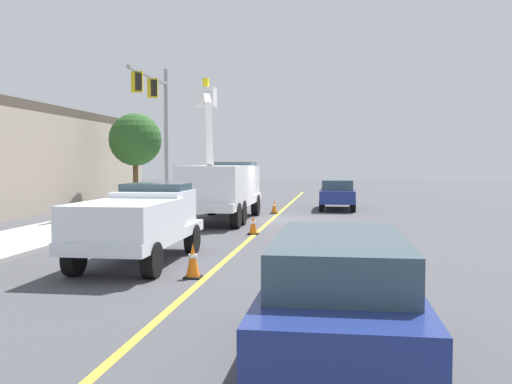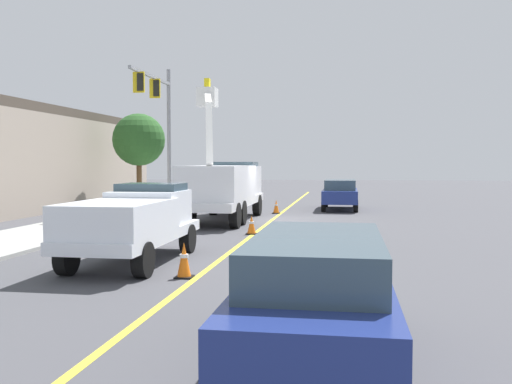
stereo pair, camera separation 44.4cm
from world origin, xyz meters
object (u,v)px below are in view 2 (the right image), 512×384
Objects in this scene: traffic_cone_leading at (184,260)px; traffic_cone_mid_rear at (276,207)px; traffic_cone_mid_front at (252,225)px; utility_bucket_truck at (223,186)px; trailing_sedan at (317,291)px; passing_minivan at (340,192)px; traffic_signal_mast at (160,112)px; service_pickup_truck at (133,221)px.

traffic_cone_leading is 16.74m from traffic_cone_mid_rear.
traffic_cone_leading is at bearing 177.38° from traffic_cone_mid_front.
utility_bucket_truck reaches higher than trailing_sedan.
traffic_cone_leading is (-19.70, 3.70, -0.57)m from passing_minivan.
utility_bucket_truck is at bearing 22.98° from traffic_cone_mid_front.
trailing_sedan is (-18.03, -4.86, -0.63)m from utility_bucket_truck.
passing_minivan is 0.61× the size of traffic_signal_mast.
traffic_cone_leading is 1.16× the size of traffic_cone_mid_rear.
passing_minivan is at bearing -48.24° from traffic_cone_mid_rear.
trailing_sedan is 6.87× the size of traffic_cone_mid_front.
trailing_sedan reaches higher than traffic_cone_mid_front.
passing_minivan is at bearing -1.12° from trailing_sedan.
passing_minivan is 12.10m from traffic_cone_mid_front.
passing_minivan is 4.49m from traffic_cone_mid_rear.
traffic_cone_mid_front is at bearing -2.62° from traffic_cone_leading.
passing_minivan is (18.01, -5.54, -0.15)m from service_pickup_truck.
trailing_sedan is 6.13m from traffic_cone_leading.
traffic_cone_leading is (-1.69, -1.84, -0.71)m from service_pickup_truck.
traffic_cone_leading is at bearing -132.60° from service_pickup_truck.
traffic_cone_leading is at bearing -160.68° from traffic_signal_mast.
traffic_cone_leading is 18.64m from traffic_signal_mast.
traffic_cone_leading is at bearing 31.77° from trailing_sedan.
service_pickup_truck is 16.36m from traffic_signal_mast.
utility_bucket_truck is at bearing 152.50° from traffic_cone_mid_rear.
service_pickup_truck is 7.89× the size of traffic_cone_mid_rear.
service_pickup_truck is 1.17× the size of passing_minivan.
passing_minivan is at bearing -10.64° from traffic_cone_leading.
passing_minivan is 6.87× the size of traffic_cone_mid_front.
utility_bucket_truck is at bearing -0.99° from service_pickup_truck.
utility_bucket_truck is 11.53× the size of traffic_cone_mid_rear.
traffic_cone_mid_front is at bearing 179.93° from traffic_cone_mid_rear.
utility_bucket_truck is 9.98× the size of traffic_cone_leading.
traffic_signal_mast reaches higher than traffic_cone_leading.
trailing_sedan is 13.59m from traffic_cone_mid_front.
traffic_cone_mid_front is 11.99m from traffic_signal_mast.
service_pickup_truck reaches higher than passing_minivan.
passing_minivan is 24.90m from trailing_sedan.
traffic_cone_mid_front is at bearing 164.01° from passing_minivan.
trailing_sedan is (-24.89, 0.49, 0.00)m from passing_minivan.
passing_minivan is 5.85× the size of traffic_cone_leading.
trailing_sedan is (-6.89, -5.06, -0.15)m from service_pickup_truck.
traffic_cone_mid_front is at bearing -19.10° from service_pickup_truck.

